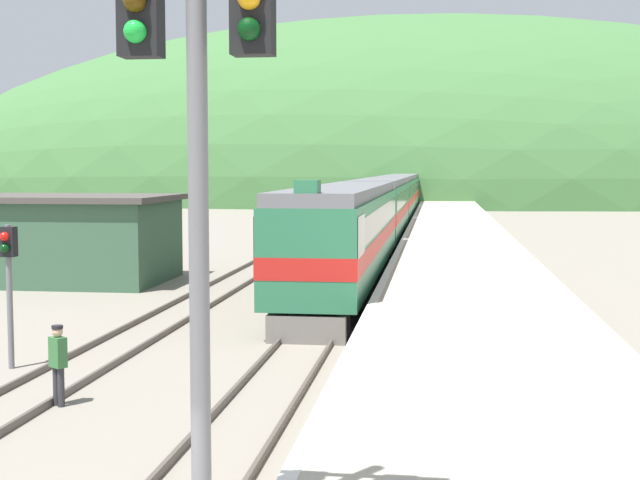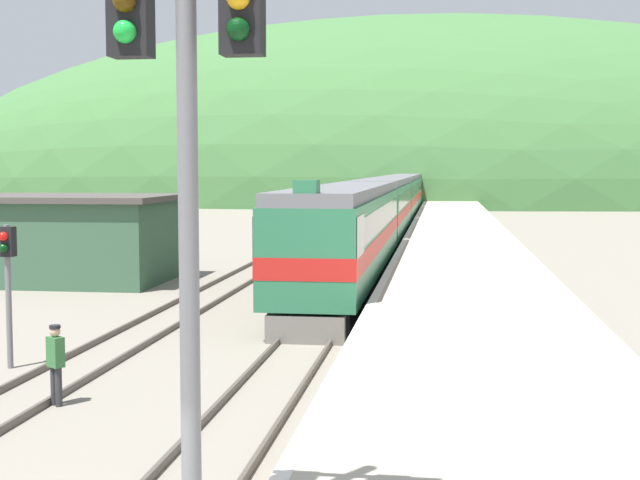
{
  "view_description": "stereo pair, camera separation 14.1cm",
  "coord_description": "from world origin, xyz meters",
  "px_view_note": "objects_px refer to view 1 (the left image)",
  "views": [
    {
      "loc": [
        3.53,
        -6.85,
        4.8
      ],
      "look_at": [
        -0.31,
        22.07,
        2.42
      ],
      "focal_mm": 50.0,
      "sensor_mm": 36.0,
      "label": 1
    },
    {
      "loc": [
        3.67,
        -6.84,
        4.8
      ],
      "look_at": [
        -0.31,
        22.07,
        2.42
      ],
      "focal_mm": 50.0,
      "sensor_mm": 36.0,
      "label": 2
    }
  ],
  "objects_px": {
    "carriage_fourth": "(405,191)",
    "signal_mast_main": "(197,129)",
    "signal_post_siding": "(8,265)",
    "track_worker": "(58,361)",
    "express_train_lead_car": "(345,234)",
    "carriage_third": "(396,198)",
    "carriage_second": "(381,209)"
  },
  "relations": [
    {
      "from": "carriage_fourth",
      "to": "signal_mast_main",
      "type": "distance_m",
      "value": 87.87
    },
    {
      "from": "carriage_fourth",
      "to": "signal_mast_main",
      "type": "relative_size",
      "value": 2.46
    },
    {
      "from": "signal_post_siding",
      "to": "track_worker",
      "type": "bearing_deg",
      "value": -50.0
    },
    {
      "from": "express_train_lead_car",
      "to": "carriage_third",
      "type": "relative_size",
      "value": 1.11
    },
    {
      "from": "carriage_third",
      "to": "signal_post_siding",
      "type": "xyz_separation_m",
      "value": [
        -6.56,
        -56.09,
        0.26
      ]
    },
    {
      "from": "signal_post_siding",
      "to": "express_train_lead_car",
      "type": "bearing_deg",
      "value": 65.27
    },
    {
      "from": "express_train_lead_car",
      "to": "track_worker",
      "type": "height_order",
      "value": "express_train_lead_car"
    },
    {
      "from": "signal_mast_main",
      "to": "signal_post_siding",
      "type": "height_order",
      "value": "signal_mast_main"
    },
    {
      "from": "carriage_third",
      "to": "signal_mast_main",
      "type": "xyz_separation_m",
      "value": [
        1.22,
        -67.52,
        2.94
      ]
    },
    {
      "from": "carriage_third",
      "to": "track_worker",
      "type": "bearing_deg",
      "value": -93.88
    },
    {
      "from": "signal_post_siding",
      "to": "track_worker",
      "type": "xyz_separation_m",
      "value": [
        2.55,
        -3.03,
        -1.56
      ]
    },
    {
      "from": "signal_mast_main",
      "to": "carriage_fourth",
      "type": "bearing_deg",
      "value": 90.8
    },
    {
      "from": "carriage_fourth",
      "to": "track_worker",
      "type": "height_order",
      "value": "carriage_fourth"
    },
    {
      "from": "carriage_fourth",
      "to": "signal_post_siding",
      "type": "bearing_deg",
      "value": -94.91
    },
    {
      "from": "signal_post_siding",
      "to": "track_worker",
      "type": "relative_size",
      "value": 2.1
    },
    {
      "from": "signal_post_siding",
      "to": "carriage_fourth",
      "type": "bearing_deg",
      "value": 85.09
    },
    {
      "from": "carriage_second",
      "to": "signal_post_siding",
      "type": "distance_m",
      "value": 36.39
    },
    {
      "from": "express_train_lead_car",
      "to": "carriage_fourth",
      "type": "xyz_separation_m",
      "value": [
        0.0,
        62.14,
        -0.01
      ]
    },
    {
      "from": "express_train_lead_car",
      "to": "track_worker",
      "type": "distance_m",
      "value": 17.78
    },
    {
      "from": "carriage_second",
      "to": "signal_post_siding",
      "type": "height_order",
      "value": "carriage_second"
    },
    {
      "from": "carriage_third",
      "to": "carriage_fourth",
      "type": "xyz_separation_m",
      "value": [
        0.0,
        20.29,
        0.0
      ]
    },
    {
      "from": "carriage_fourth",
      "to": "express_train_lead_car",
      "type": "bearing_deg",
      "value": -90.0
    },
    {
      "from": "carriage_second",
      "to": "carriage_fourth",
      "type": "height_order",
      "value": "same"
    },
    {
      "from": "carriage_second",
      "to": "express_train_lead_car",
      "type": "bearing_deg",
      "value": -90.0
    },
    {
      "from": "carriage_third",
      "to": "signal_mast_main",
      "type": "bearing_deg",
      "value": -88.96
    },
    {
      "from": "carriage_third",
      "to": "track_worker",
      "type": "distance_m",
      "value": 59.27
    },
    {
      "from": "carriage_fourth",
      "to": "track_worker",
      "type": "relative_size",
      "value": 11.8
    },
    {
      "from": "track_worker",
      "to": "carriage_fourth",
      "type": "bearing_deg",
      "value": 87.11
    },
    {
      "from": "signal_mast_main",
      "to": "carriage_third",
      "type": "bearing_deg",
      "value": 91.04
    },
    {
      "from": "signal_mast_main",
      "to": "express_train_lead_car",
      "type": "bearing_deg",
      "value": 92.73
    },
    {
      "from": "carriage_second",
      "to": "carriage_fourth",
      "type": "distance_m",
      "value": 40.59
    },
    {
      "from": "carriage_third",
      "to": "signal_mast_main",
      "type": "height_order",
      "value": "signal_mast_main"
    }
  ]
}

